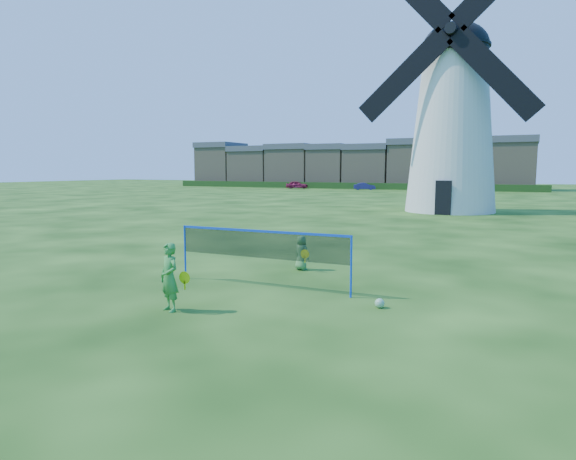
{
  "coord_description": "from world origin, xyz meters",
  "views": [
    {
      "loc": [
        6.05,
        -11.75,
        3.15
      ],
      "look_at": [
        0.2,
        0.5,
        1.5
      ],
      "focal_mm": 31.3,
      "sensor_mm": 36.0,
      "label": 1
    }
  ],
  "objects_px": {
    "windmill": "(453,119)",
    "player_girl": "(169,277)",
    "badminton_net": "(261,245)",
    "play_ball": "(380,303)",
    "player_boy": "(301,253)",
    "car_right": "(365,186)",
    "car_left": "(297,185)"
  },
  "relations": [
    {
      "from": "player_boy",
      "to": "car_right",
      "type": "height_order",
      "value": "car_right"
    },
    {
      "from": "badminton_net",
      "to": "car_right",
      "type": "distance_m",
      "value": 65.12
    },
    {
      "from": "play_ball",
      "to": "windmill",
      "type": "bearing_deg",
      "value": 94.73
    },
    {
      "from": "windmill",
      "to": "car_left",
      "type": "xyz_separation_m",
      "value": [
        -29.07,
        36.23,
        -6.23
      ]
    },
    {
      "from": "badminton_net",
      "to": "play_ball",
      "type": "bearing_deg",
      "value": -10.13
    },
    {
      "from": "badminton_net",
      "to": "player_girl",
      "type": "relative_size",
      "value": 3.29
    },
    {
      "from": "badminton_net",
      "to": "play_ball",
      "type": "xyz_separation_m",
      "value": [
        3.39,
        -0.61,
        -1.03
      ]
    },
    {
      "from": "car_left",
      "to": "car_right",
      "type": "distance_m",
      "value": 11.72
    },
    {
      "from": "badminton_net",
      "to": "player_boy",
      "type": "height_order",
      "value": "badminton_net"
    },
    {
      "from": "windmill",
      "to": "player_girl",
      "type": "xyz_separation_m",
      "value": [
        -1.83,
        -30.32,
        -6.07
      ]
    },
    {
      "from": "badminton_net",
      "to": "player_boy",
      "type": "relative_size",
      "value": 4.66
    },
    {
      "from": "player_boy",
      "to": "car_right",
      "type": "relative_size",
      "value": 0.33
    },
    {
      "from": "badminton_net",
      "to": "car_left",
      "type": "xyz_separation_m",
      "value": [
        -28.0,
        63.68,
        -0.52
      ]
    },
    {
      "from": "player_girl",
      "to": "car_right",
      "type": "distance_m",
      "value": 67.72
    },
    {
      "from": "player_boy",
      "to": "play_ball",
      "type": "xyz_separation_m",
      "value": [
        3.39,
        -3.23,
        -0.43
      ]
    },
    {
      "from": "badminton_net",
      "to": "car_right",
      "type": "xyz_separation_m",
      "value": [
        -16.3,
        63.05,
        -0.59
      ]
    },
    {
      "from": "play_ball",
      "to": "player_boy",
      "type": "bearing_deg",
      "value": 136.46
    },
    {
      "from": "play_ball",
      "to": "car_right",
      "type": "distance_m",
      "value": 66.63
    },
    {
      "from": "windmill",
      "to": "player_boy",
      "type": "distance_m",
      "value": 25.64
    },
    {
      "from": "player_boy",
      "to": "play_ball",
      "type": "distance_m",
      "value": 4.7
    },
    {
      "from": "windmill",
      "to": "player_girl",
      "type": "height_order",
      "value": "windmill"
    },
    {
      "from": "badminton_net",
      "to": "player_girl",
      "type": "xyz_separation_m",
      "value": [
        -0.77,
        -2.87,
        -0.37
      ]
    },
    {
      "from": "badminton_net",
      "to": "play_ball",
      "type": "relative_size",
      "value": 22.95
    },
    {
      "from": "play_ball",
      "to": "car_left",
      "type": "xyz_separation_m",
      "value": [
        -31.39,
        64.28,
        0.5
      ]
    },
    {
      "from": "badminton_net",
      "to": "car_right",
      "type": "relative_size",
      "value": 1.51
    },
    {
      "from": "play_ball",
      "to": "car_left",
      "type": "relative_size",
      "value": 0.06
    },
    {
      "from": "player_boy",
      "to": "car_left",
      "type": "relative_size",
      "value": 0.3
    },
    {
      "from": "player_girl",
      "to": "player_boy",
      "type": "bearing_deg",
      "value": 103.15
    },
    {
      "from": "windmill",
      "to": "player_boy",
      "type": "bearing_deg",
      "value": -92.47
    },
    {
      "from": "windmill",
      "to": "play_ball",
      "type": "relative_size",
      "value": 86.08
    },
    {
      "from": "badminton_net",
      "to": "play_ball",
      "type": "height_order",
      "value": "badminton_net"
    },
    {
      "from": "windmill",
      "to": "car_left",
      "type": "relative_size",
      "value": 5.25
    }
  ]
}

